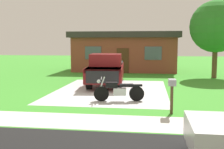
{
  "coord_description": "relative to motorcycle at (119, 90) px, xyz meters",
  "views": [
    {
      "loc": [
        2.06,
        -14.71,
        2.55
      ],
      "look_at": [
        0.08,
        -0.32,
        0.9
      ],
      "focal_mm": 44.79,
      "sensor_mm": 36.0,
      "label": 1
    }
  ],
  "objects": [
    {
      "name": "ground_plane",
      "position": [
        -0.7,
        2.7,
        -0.47
      ],
      "size": [
        80.0,
        80.0,
        0.0
      ],
      "primitive_type": "plane",
      "color": "green"
    },
    {
      "name": "driveway_pad",
      "position": [
        -0.7,
        2.7,
        -0.47
      ],
      "size": [
        5.87,
        8.09,
        0.01
      ],
      "primitive_type": "cube",
      "color": "silver",
      "rests_on": "ground"
    },
    {
      "name": "sidewalk_strip",
      "position": [
        -0.7,
        -3.3,
        -0.47
      ],
      "size": [
        36.0,
        1.8,
        0.01
      ],
      "primitive_type": "cube",
      "color": "silver",
      "rests_on": "ground"
    },
    {
      "name": "motorcycle",
      "position": [
        0.0,
        0.0,
        0.0
      ],
      "size": [
        2.2,
        0.72,
        1.09
      ],
      "color": "black",
      "rests_on": "ground"
    },
    {
      "name": "pickup_truck",
      "position": [
        -1.29,
        4.8,
        0.48
      ],
      "size": [
        2.43,
        5.76,
        1.9
      ],
      "color": "black",
      "rests_on": "ground"
    },
    {
      "name": "mailbox",
      "position": [
        2.14,
        -1.95,
        0.51
      ],
      "size": [
        0.26,
        0.48,
        1.26
      ],
      "color": "#4C3823",
      "rests_on": "ground"
    },
    {
      "name": "shade_tree",
      "position": [
        6.01,
        9.19,
        3.24
      ],
      "size": [
        3.76,
        3.76,
        5.6
      ],
      "color": "brown",
      "rests_on": "ground"
    },
    {
      "name": "neighbor_house",
      "position": [
        -0.94,
        13.83,
        1.32
      ],
      "size": [
        9.6,
        5.6,
        3.5
      ],
      "color": "brown",
      "rests_on": "ground"
    }
  ]
}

